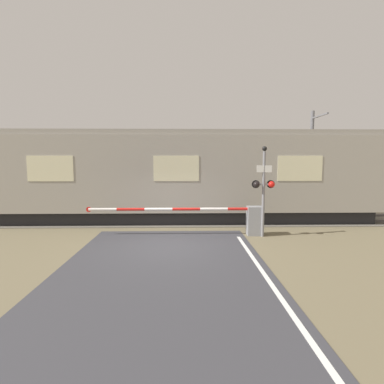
# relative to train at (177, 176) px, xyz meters

# --- Properties ---
(ground_plane) EXTENTS (80.00, 80.00, 0.00)m
(ground_plane) POSITION_rel_train_xyz_m (-0.19, -4.28, -2.17)
(ground_plane) COLOR #6B6047
(track_bed) EXTENTS (36.00, 3.20, 0.13)m
(track_bed) POSITION_rel_train_xyz_m (-0.19, 0.00, -2.14)
(track_bed) COLOR #666056
(track_bed) RESTS_ON ground_plane
(train) EXTENTS (19.49, 2.86, 4.24)m
(train) POSITION_rel_train_xyz_m (0.00, 0.00, 0.00)
(train) COLOR black
(train) RESTS_ON ground_plane
(crossing_barrier) EXTENTS (6.80, 0.44, 1.13)m
(crossing_barrier) POSITION_rel_train_xyz_m (2.42, -2.93, -1.50)
(crossing_barrier) COLOR gray
(crossing_barrier) RESTS_ON ground_plane
(signal_post) EXTENTS (0.87, 0.26, 3.42)m
(signal_post) POSITION_rel_train_xyz_m (3.33, -3.17, -0.22)
(signal_post) COLOR gray
(signal_post) RESTS_ON ground_plane
(catenary_pole) EXTENTS (0.20, 1.90, 5.62)m
(catenary_pole) POSITION_rel_train_xyz_m (7.43, 2.33, 0.79)
(catenary_pole) COLOR slate
(catenary_pole) RESTS_ON ground_plane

